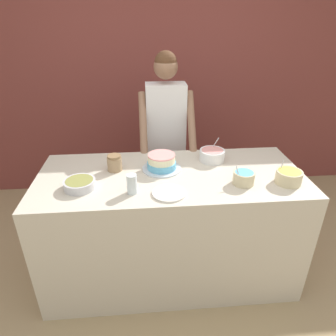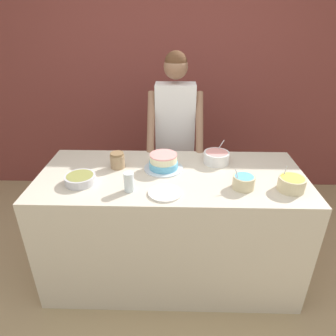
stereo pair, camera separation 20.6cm
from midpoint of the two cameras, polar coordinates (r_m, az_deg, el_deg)
ground_plane at (r=2.44m, az=3.08°, el=-25.69°), size 14.00×14.00×0.00m
wall_back at (r=3.43m, az=2.90°, el=16.48°), size 10.00×0.05×2.60m
counter at (r=2.39m, az=3.14°, el=-11.07°), size 1.90×0.81×0.93m
person_baker at (r=2.72m, az=3.56°, el=7.84°), size 0.47×0.46×1.68m
cake at (r=2.18m, az=1.83°, el=1.03°), size 0.29×0.29×0.12m
frosting_bowl_yellow at (r=2.12m, az=25.11°, el=-2.72°), size 0.17×0.17×0.15m
frosting_bowl_pink at (r=2.32m, az=11.74°, el=2.01°), size 0.19×0.19×0.17m
frosting_bowl_blue at (r=2.03m, az=17.07°, el=-2.57°), size 0.14×0.14×0.14m
frosting_bowl_olive at (r=2.06m, az=-13.67°, el=-2.09°), size 0.21×0.21×0.06m
drinking_glass at (r=1.91m, az=-4.40°, el=-2.74°), size 0.07×0.07×0.13m
ceramic_plate at (r=1.90m, az=2.55°, el=-4.83°), size 0.22×0.22×0.01m
stoneware_jar at (r=2.21m, az=-7.00°, el=1.39°), size 0.11×0.11×0.12m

